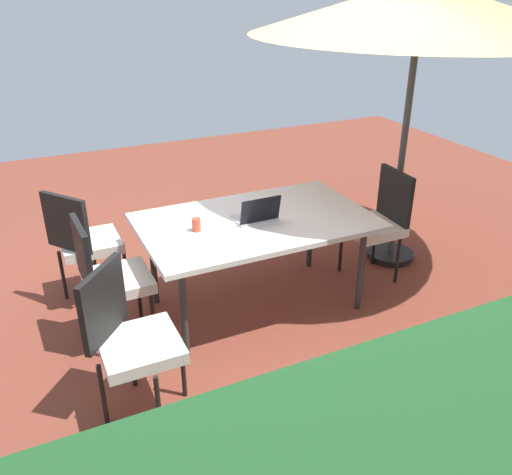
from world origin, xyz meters
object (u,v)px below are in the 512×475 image
cup (196,225)px  chair_northeast (130,336)px  chair_southeast (84,239)px  dining_table (256,226)px  patio_umbrella (421,8)px  chair_west (378,220)px  laptop (256,215)px  chair_east (108,275)px

cup → chair_northeast: bearing=47.0°
chair_northeast → chair_southeast: same height
dining_table → patio_umbrella: patio_umbrella is taller
chair_west → cup: size_ratio=9.85×
dining_table → laptop: bearing=73.4°
chair_west → chair_northeast: (2.35, 0.74, 0.00)m
chair_west → laptop: laptop is taller
dining_table → cup: size_ratio=17.80×
chair_west → chair_northeast: same height
chair_west → chair_southeast: size_ratio=1.00×
chair_east → laptop: size_ratio=3.05×
chair_west → chair_east: (2.32, -0.03, 0.00)m
patio_umbrella → dining_table: bearing=7.6°
chair_southeast → chair_east: (-0.06, 0.66, 0.00)m
patio_umbrella → chair_east: bearing=3.7°
patio_umbrella → chair_northeast: size_ratio=2.81×
laptop → patio_umbrella: bearing=-172.0°
chair_northeast → chair_east: size_ratio=1.00×
dining_table → chair_northeast: size_ratio=1.81×
chair_southeast → patio_umbrella: bearing=-136.6°
patio_umbrella → chair_west: (0.36, 0.21, -1.68)m
chair_northeast → chair_east: (-0.03, -0.77, 0.00)m
patio_umbrella → laptop: (1.54, 0.23, -1.41)m
patio_umbrella → chair_west: bearing=30.4°
chair_southeast → cup: size_ratio=9.85×
chair_southeast → chair_east: same height
dining_table → cup: (0.48, 0.00, 0.10)m
chair_west → chair_east: size_ratio=1.00×
dining_table → chair_northeast: (1.17, 0.74, -0.17)m
patio_umbrella → chair_southeast: 3.25m
chair_southeast → chair_west: bearing=-142.8°
chair_northeast → laptop: (-1.17, -0.72, 0.27)m
chair_northeast → laptop: size_ratio=3.05×
patio_umbrella → laptop: bearing=8.4°
laptop → cup: (0.47, -0.02, 0.00)m
chair_east → laptop: 1.17m
chair_east → laptop: bearing=-95.1°
dining_table → laptop: laptop is taller
chair_southeast → laptop: 1.43m
chair_west → patio_umbrella: bearing=123.0°
chair_southeast → chair_east: size_ratio=1.00×
chair_east → cup: 0.72m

